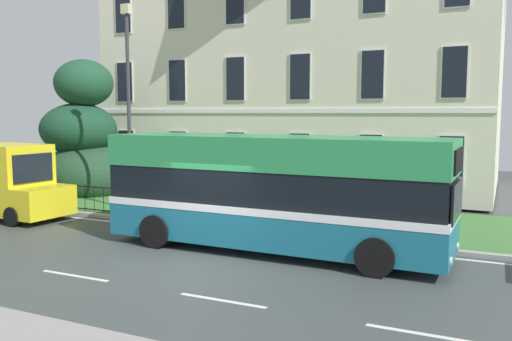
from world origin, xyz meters
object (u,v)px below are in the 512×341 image
Objects in this scene: georgian_townhouse at (308,56)px; evergreen_tree at (84,146)px; single_decker_bus at (273,191)px; litter_bin at (176,201)px; street_lamp_post at (128,95)px; white_panel_van at (0,180)px.

evergreen_tree is at bearing -134.75° from georgian_townhouse.
single_decker_bus reaches higher than litter_bin.
evergreen_tree is 5.74× the size of litter_bin.
street_lamp_post is 6.60× the size of litter_bin.
evergreen_tree reaches higher than white_panel_van.
street_lamp_post reaches higher than litter_bin.
single_decker_bus is at bearing -26.34° from litter_bin.
georgian_townhouse is 1.98× the size of single_decker_bus.
georgian_townhouse reaches higher than white_panel_van.
evergreen_tree is 0.87× the size of street_lamp_post.
georgian_townhouse is 3.58× the size of white_panel_van.
street_lamp_post reaches higher than single_decker_bus.
evergreen_tree reaches higher than litter_bin.
litter_bin is (-4.83, 2.39, -0.98)m from single_decker_bus.
litter_bin is (2.54, -0.70, -3.82)m from street_lamp_post.
white_panel_van is at bearing 179.33° from single_decker_bus.
litter_bin is at bearing -15.44° from street_lamp_post.
single_decker_bus is 1.81× the size of white_panel_van.
street_lamp_post is (4.74, -2.66, 2.19)m from evergreen_tree.
evergreen_tree is (-8.14, -8.21, -4.55)m from georgian_townhouse.
street_lamp_post is at bearing -29.25° from evergreen_tree.
street_lamp_post is at bearing 39.67° from white_panel_van.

